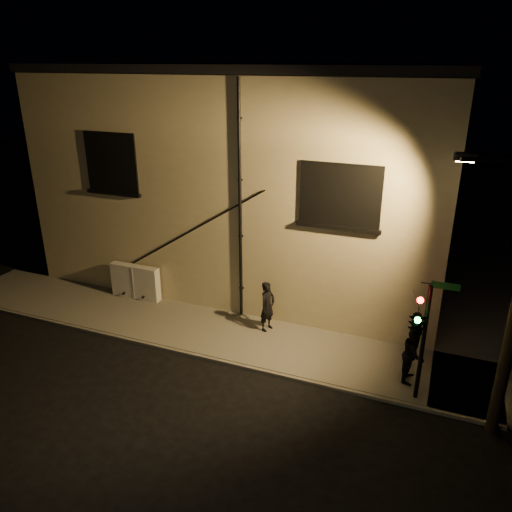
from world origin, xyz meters
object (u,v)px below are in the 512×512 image
at_px(pedestrian_a, 267,306).
at_px(traffic_signal, 418,322).
at_px(utility_cabinet, 136,282).
at_px(pedestrian_b, 414,354).

height_order(pedestrian_a, traffic_signal, traffic_signal).
xyz_separation_m(pedestrian_a, traffic_signal, (4.99, -2.09, 1.52)).
relative_size(utility_cabinet, pedestrian_a, 1.15).
relative_size(utility_cabinet, traffic_signal, 0.58).
bearing_deg(pedestrian_a, traffic_signal, -94.46).
bearing_deg(traffic_signal, pedestrian_b, 90.67).
distance_m(utility_cabinet, traffic_signal, 11.13).
relative_size(pedestrian_a, pedestrian_b, 1.04).
height_order(utility_cabinet, traffic_signal, traffic_signal).
height_order(utility_cabinet, pedestrian_b, pedestrian_b).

